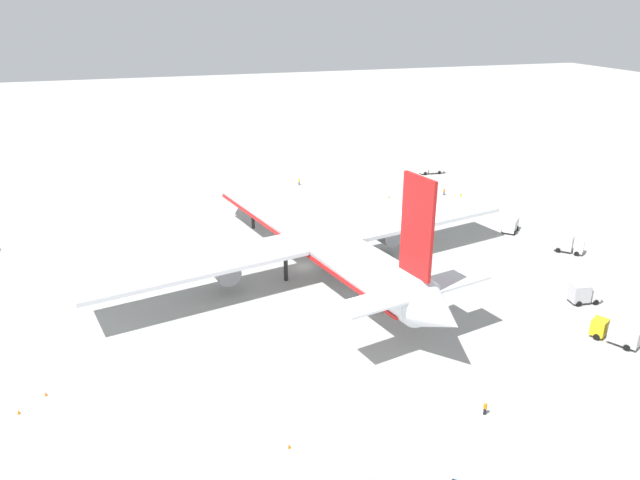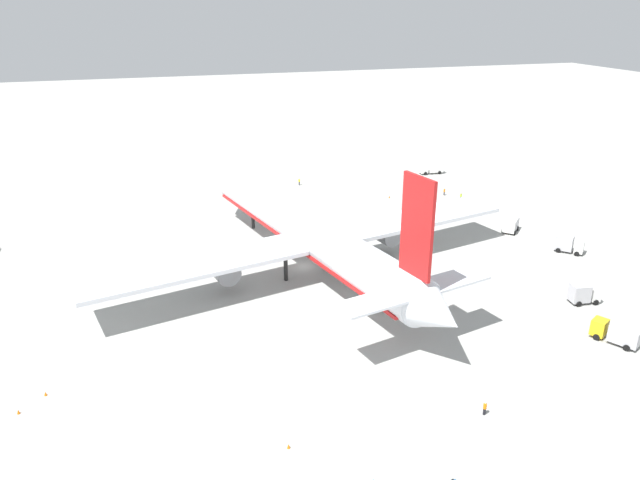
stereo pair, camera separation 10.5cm
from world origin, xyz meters
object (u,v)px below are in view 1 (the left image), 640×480
(ground_worker_4, at_px, (299,182))
(traffic_cone_0, at_px, (289,446))
(ground_worker_0, at_px, (461,197))
(ground_worker_2, at_px, (485,408))
(service_truck_1, at_px, (568,244))
(service_truck_2, at_px, (511,224))
(ground_worker_3, at_px, (444,192))
(traffic_cone_2, at_px, (19,412))
(service_truck_5, at_px, (432,168))
(service_truck_4, at_px, (583,293))
(airliner, at_px, (308,232))
(traffic_cone_3, at_px, (46,394))
(service_van, at_px, (416,193))
(traffic_cone_1, at_px, (389,197))
(service_truck_0, at_px, (617,332))

(ground_worker_4, relative_size, traffic_cone_0, 3.25)
(ground_worker_0, height_order, ground_worker_2, ground_worker_2)
(service_truck_1, height_order, service_truck_2, service_truck_1)
(ground_worker_3, bearing_deg, service_truck_1, -172.57)
(ground_worker_0, xyz_separation_m, traffic_cone_2, (-55.01, 89.08, -0.56))
(ground_worker_3, bearing_deg, service_truck_5, -18.70)
(traffic_cone_0, relative_size, traffic_cone_2, 1.00)
(ground_worker_0, bearing_deg, service_truck_4, 170.91)
(airliner, distance_m, ground_worker_2, 45.44)
(airliner, relative_size, ground_worker_2, 46.27)
(service_truck_2, xyz_separation_m, traffic_cone_3, (-30.60, 85.46, -1.28))
(airliner, xyz_separation_m, ground_worker_0, (26.97, -45.95, -6.22))
(ground_worker_3, bearing_deg, service_truck_4, 173.64)
(service_truck_4, distance_m, ground_worker_3, 56.78)
(service_truck_1, distance_m, traffic_cone_2, 94.41)
(service_truck_1, xyz_separation_m, service_truck_4, (-17.63, 11.35, -0.04))
(service_truck_2, xyz_separation_m, ground_worker_0, (21.67, -1.01, -0.73))
(ground_worker_0, distance_m, traffic_cone_3, 101.04)
(service_truck_4, bearing_deg, ground_worker_2, 123.09)
(airliner, bearing_deg, ground_worker_2, -169.71)
(ground_worker_2, xyz_separation_m, traffic_cone_0, (1.39, 22.89, -0.59))
(service_truck_4, xyz_separation_m, ground_worker_0, (51.98, -8.32, -0.85))
(service_truck_4, height_order, traffic_cone_3, service_truck_4)
(service_truck_5, relative_size, ground_worker_3, 3.78)
(service_van, bearing_deg, service_truck_2, -162.59)
(ground_worker_4, bearing_deg, service_truck_2, -144.16)
(service_truck_1, xyz_separation_m, traffic_cone_1, (40.82, 18.72, -1.45))
(airliner, relative_size, ground_worker_3, 44.85)
(service_truck_4, height_order, service_truck_5, service_truck_4)
(ground_worker_4, xyz_separation_m, traffic_cone_0, (-93.24, 27.26, -0.64))
(traffic_cone_2, bearing_deg, ground_worker_3, -55.67)
(ground_worker_0, xyz_separation_m, ground_worker_2, (-71.27, 37.91, 0.03))
(airliner, bearing_deg, traffic_cone_2, 123.03)
(service_truck_2, bearing_deg, service_van, 17.41)
(traffic_cone_2, relative_size, traffic_cone_3, 1.00)
(airliner, distance_m, traffic_cone_2, 51.89)
(service_truck_0, distance_m, traffic_cone_2, 77.40)
(service_van, height_order, traffic_cone_0, service_van)
(service_truck_4, bearing_deg, traffic_cone_1, 7.19)
(airliner, xyz_separation_m, service_truck_1, (-7.38, -48.98, -5.32))
(airliner, distance_m, traffic_cone_1, 45.61)
(service_truck_2, xyz_separation_m, traffic_cone_1, (28.15, 14.67, -1.28))
(ground_worker_0, bearing_deg, airliner, 120.41)
(service_truck_4, bearing_deg, service_van, 1.03)
(traffic_cone_3, bearing_deg, ground_worker_3, -56.11)
(service_truck_1, bearing_deg, service_truck_5, -1.25)
(service_truck_1, bearing_deg, service_van, 17.50)
(service_truck_0, distance_m, ground_worker_2, 27.05)
(service_truck_1, relative_size, service_truck_2, 1.04)
(service_van, bearing_deg, ground_worker_4, 52.63)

